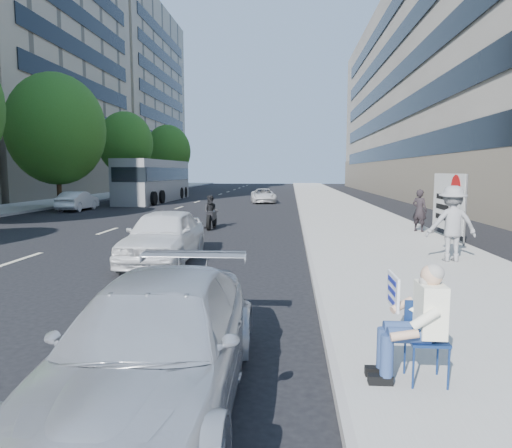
# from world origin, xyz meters

# --- Properties ---
(ground) EXTENTS (160.00, 160.00, 0.00)m
(ground) POSITION_xyz_m (0.00, 0.00, 0.00)
(ground) COLOR black
(ground) RESTS_ON ground
(near_sidewalk) EXTENTS (5.00, 120.00, 0.15)m
(near_sidewalk) POSITION_xyz_m (4.00, 20.00, 0.07)
(near_sidewalk) COLOR #9A9890
(near_sidewalk) RESTS_ON ground
(far_sidewalk) EXTENTS (4.50, 120.00, 0.15)m
(far_sidewalk) POSITION_xyz_m (-16.75, 20.00, 0.07)
(far_sidewalk) COLOR #9A9890
(far_sidewalk) RESTS_ON ground
(far_bldg_north) EXTENTS (22.00, 28.00, 28.00)m
(far_bldg_north) POSITION_xyz_m (-30.00, 62.00, 14.00)
(far_bldg_north) COLOR tan
(far_bldg_north) RESTS_ON ground
(near_building) EXTENTS (14.00, 70.00, 20.00)m
(near_building) POSITION_xyz_m (17.00, 32.00, 10.00)
(near_building) COLOR gray
(near_building) RESTS_ON ground
(tree_far_c) EXTENTS (6.00, 6.00, 8.47)m
(tree_far_c) POSITION_xyz_m (-13.70, 18.00, 5.02)
(tree_far_c) COLOR #382616
(tree_far_c) RESTS_ON ground
(tree_far_d) EXTENTS (4.80, 4.80, 7.65)m
(tree_far_d) POSITION_xyz_m (-13.70, 30.00, 4.89)
(tree_far_d) COLOR #382616
(tree_far_d) RESTS_ON ground
(tree_far_e) EXTENTS (5.40, 5.40, 7.89)m
(tree_far_e) POSITION_xyz_m (-13.70, 44.00, 4.78)
(tree_far_e) COLOR #382616
(tree_far_e) RESTS_ON ground
(seated_protester) EXTENTS (0.83, 1.12, 1.31)m
(seated_protester) POSITION_xyz_m (2.29, -5.00, 0.87)
(seated_protester) COLOR navy
(seated_protester) RESTS_ON near_sidewalk
(jogger) EXTENTS (1.25, 0.74, 1.92)m
(jogger) POSITION_xyz_m (5.00, 1.89, 1.11)
(jogger) COLOR gray
(jogger) RESTS_ON near_sidewalk
(pedestrian_woman) EXTENTS (0.69, 0.68, 1.60)m
(pedestrian_woman) POSITION_xyz_m (5.80, 7.72, 0.95)
(pedestrian_woman) COLOR black
(pedestrian_woman) RESTS_ON near_sidewalk
(protest_banner) EXTENTS (0.08, 3.06, 2.20)m
(protest_banner) POSITION_xyz_m (6.18, 5.76, 1.40)
(protest_banner) COLOR #4C4C4C
(protest_banner) RESTS_ON near_sidewalk
(parked_sedan) EXTENTS (1.91, 4.52, 1.30)m
(parked_sedan) POSITION_xyz_m (-0.45, -5.48, 0.65)
(parked_sedan) COLOR silver
(parked_sedan) RESTS_ON ground
(white_sedan_near) EXTENTS (1.71, 4.19, 1.42)m
(white_sedan_near) POSITION_xyz_m (-2.47, 2.00, 0.71)
(white_sedan_near) COLOR white
(white_sedan_near) RESTS_ON ground
(white_sedan_mid) EXTENTS (1.31, 3.62, 1.19)m
(white_sedan_mid) POSITION_xyz_m (-12.24, 17.42, 0.59)
(white_sedan_mid) COLOR silver
(white_sedan_mid) RESTS_ON ground
(white_sedan_far) EXTENTS (2.25, 4.09, 1.09)m
(white_sedan_far) POSITION_xyz_m (-1.19, 25.35, 0.54)
(white_sedan_far) COLOR silver
(white_sedan_far) RESTS_ON ground
(motorcycle) EXTENTS (0.70, 2.04, 1.42)m
(motorcycle) POSITION_xyz_m (-2.43, 9.16, 0.64)
(motorcycle) COLOR black
(motorcycle) RESTS_ON ground
(bus) EXTENTS (2.88, 12.11, 3.30)m
(bus) POSITION_xyz_m (-10.04, 26.40, 1.64)
(bus) COLOR slate
(bus) RESTS_ON ground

